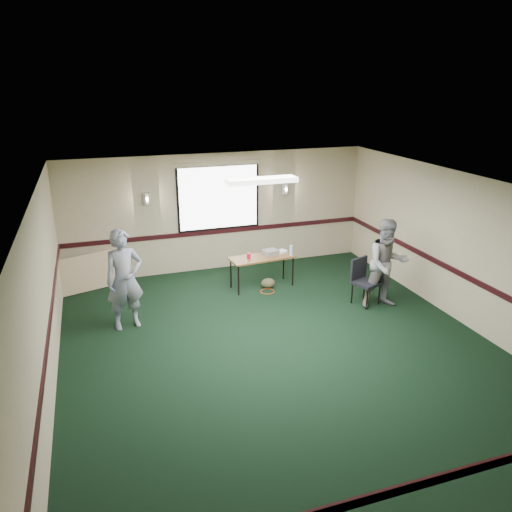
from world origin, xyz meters
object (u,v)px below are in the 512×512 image
object	(u,v)px
folding_table	(262,259)
person_right	(387,264)
conference_chair	(363,277)
projector	(270,252)
person_left	(124,280)

from	to	relation	value
folding_table	person_right	world-z (taller)	person_right
conference_chair	person_right	bearing A→B (deg)	-63.42
projector	conference_chair	xyz separation A→B (m)	(1.42, -1.47, -0.20)
conference_chair	person_right	xyz separation A→B (m)	(0.32, -0.29, 0.35)
conference_chair	person_left	bearing A→B (deg)	154.18
projector	conference_chair	distance (m)	2.05
folding_table	projector	xyz separation A→B (m)	(0.21, 0.08, 0.10)
projector	person_left	distance (m)	3.28
projector	person_right	bearing A→B (deg)	-61.85
projector	folding_table	bearing A→B (deg)	-176.57
person_left	person_right	world-z (taller)	person_left
person_left	person_right	size ratio (longest dim) A/B	1.03
projector	person_right	size ratio (longest dim) A/B	0.17
folding_table	person_left	size ratio (longest dim) A/B	0.78
folding_table	person_left	world-z (taller)	person_left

